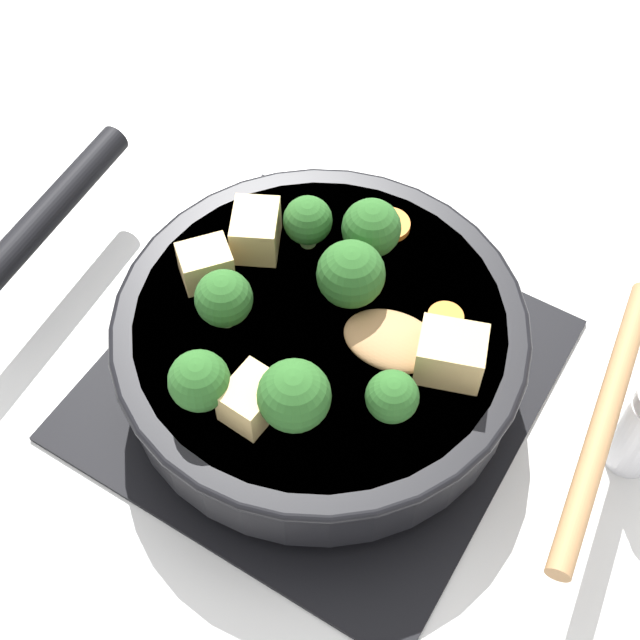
# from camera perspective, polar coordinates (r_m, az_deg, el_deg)

# --- Properties ---
(ground_plane) EXTENTS (2.40, 2.40, 0.00)m
(ground_plane) POSITION_cam_1_polar(r_m,az_deg,el_deg) (0.68, -0.00, -3.84)
(ground_plane) COLOR silver
(front_burner_grate) EXTENTS (0.31, 0.31, 0.03)m
(front_burner_grate) POSITION_cam_1_polar(r_m,az_deg,el_deg) (0.67, -0.00, -3.32)
(front_burner_grate) COLOR black
(front_burner_grate) RESTS_ON ground_plane
(skillet_pan) EXTENTS (0.29, 0.40, 0.05)m
(skillet_pan) POSITION_cam_1_polar(r_m,az_deg,el_deg) (0.64, -0.24, -1.11)
(skillet_pan) COLOR black
(skillet_pan) RESTS_ON front_burner_grate
(wooden_spoon) EXTENTS (0.22, 0.20, 0.02)m
(wooden_spoon) POSITION_cam_1_polar(r_m,az_deg,el_deg) (0.59, 11.88, -3.94)
(wooden_spoon) COLOR #A87A4C
(wooden_spoon) RESTS_ON skillet_pan
(tofu_cube_center_large) EXTENTS (0.05, 0.05, 0.03)m
(tofu_cube_center_large) POSITION_cam_1_polar(r_m,az_deg,el_deg) (0.59, 8.37, -2.20)
(tofu_cube_center_large) COLOR #DBB770
(tofu_cube_center_large) RESTS_ON skillet_pan
(tofu_cube_near_handle) EXTENTS (0.05, 0.05, 0.03)m
(tofu_cube_near_handle) POSITION_cam_1_polar(r_m,az_deg,el_deg) (0.65, -4.13, 5.73)
(tofu_cube_near_handle) COLOR #DBB770
(tofu_cube_near_handle) RESTS_ON skillet_pan
(tofu_cube_east_chunk) EXTENTS (0.05, 0.04, 0.03)m
(tofu_cube_east_chunk) POSITION_cam_1_polar(r_m,az_deg,el_deg) (0.63, -7.33, 3.57)
(tofu_cube_east_chunk) COLOR #DBB770
(tofu_cube_east_chunk) RESTS_ON skillet_pan
(tofu_cube_west_chunk) EXTENTS (0.04, 0.03, 0.03)m
(tofu_cube_west_chunk) POSITION_cam_1_polar(r_m,az_deg,el_deg) (0.57, -4.67, -4.94)
(tofu_cube_west_chunk) COLOR #DBB770
(tofu_cube_west_chunk) RESTS_ON skillet_pan
(broccoli_floret_near_spoon) EXTENTS (0.03, 0.03, 0.04)m
(broccoli_floret_near_spoon) POSITION_cam_1_polar(r_m,az_deg,el_deg) (0.56, 4.64, -4.95)
(broccoli_floret_near_spoon) COLOR #709956
(broccoli_floret_near_spoon) RESTS_ON skillet_pan
(broccoli_floret_center_top) EXTENTS (0.05, 0.05, 0.05)m
(broccoli_floret_center_top) POSITION_cam_1_polar(r_m,az_deg,el_deg) (0.55, -1.67, -4.89)
(broccoli_floret_center_top) COLOR #709956
(broccoli_floret_center_top) RESTS_ON skillet_pan
(broccoli_floret_east_rim) EXTENTS (0.04, 0.04, 0.04)m
(broccoli_floret_east_rim) POSITION_cam_1_polar(r_m,az_deg,el_deg) (0.64, -0.79, 6.36)
(broccoli_floret_east_rim) COLOR #709956
(broccoli_floret_east_rim) RESTS_ON skillet_pan
(broccoli_floret_west_rim) EXTENTS (0.05, 0.05, 0.05)m
(broccoli_floret_west_rim) POSITION_cam_1_polar(r_m,az_deg,el_deg) (0.60, 1.99, 2.93)
(broccoli_floret_west_rim) COLOR #709956
(broccoli_floret_west_rim) RESTS_ON skillet_pan
(broccoli_floret_north_edge) EXTENTS (0.04, 0.04, 0.05)m
(broccoli_floret_north_edge) POSITION_cam_1_polar(r_m,az_deg,el_deg) (0.56, -7.73, -3.91)
(broccoli_floret_north_edge) COLOR #709956
(broccoli_floret_north_edge) RESTS_ON skillet_pan
(broccoli_floret_south_cluster) EXTENTS (0.04, 0.04, 0.05)m
(broccoli_floret_south_cluster) POSITION_cam_1_polar(r_m,az_deg,el_deg) (0.63, 2.99, 6.01)
(broccoli_floret_south_cluster) COLOR #709956
(broccoli_floret_south_cluster) RESTS_ON skillet_pan
(broccoli_floret_mid_floret) EXTENTS (0.04, 0.04, 0.05)m
(broccoli_floret_mid_floret) POSITION_cam_1_polar(r_m,az_deg,el_deg) (0.60, -6.18, 1.36)
(broccoli_floret_mid_floret) COLOR #709956
(broccoli_floret_mid_floret) RESTS_ON skillet_pan
(carrot_slice_orange_thin) EXTENTS (0.03, 0.03, 0.01)m
(carrot_slice_orange_thin) POSITION_cam_1_polar(r_m,az_deg,el_deg) (0.62, 8.03, 0.15)
(carrot_slice_orange_thin) COLOR orange
(carrot_slice_orange_thin) RESTS_ON skillet_pan
(carrot_slice_near_center) EXTENTS (0.03, 0.03, 0.01)m
(carrot_slice_near_center) POSITION_cam_1_polar(r_m,az_deg,el_deg) (0.67, 4.73, 5.96)
(carrot_slice_near_center) COLOR orange
(carrot_slice_near_center) RESTS_ON skillet_pan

